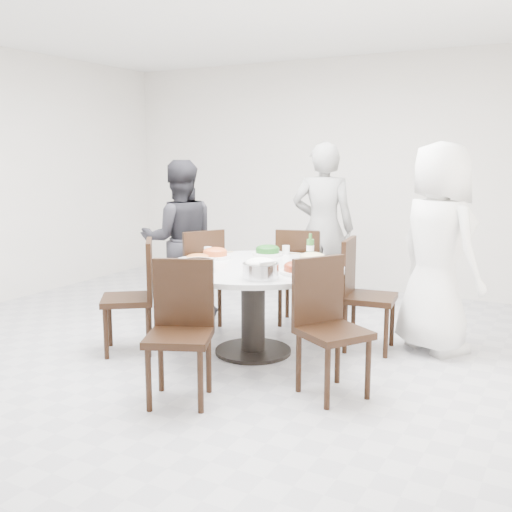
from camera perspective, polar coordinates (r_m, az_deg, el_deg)
The scene contains 23 objects.
floor at distance 5.11m, azimuth -4.63°, elevation -9.22°, with size 6.00×6.00×0.01m, color #B8B8BD.
ceiling at distance 4.97m, azimuth -5.12°, elevation 22.99°, with size 6.00×6.00×0.01m, color white.
wall_back at distance 7.53m, azimuth 7.94°, elevation 7.72°, with size 6.00×0.01×2.80m, color white.
dining_table at distance 5.01m, azimuth -0.28°, elevation -5.11°, with size 1.50×1.50×0.75m, color silver.
chair_ne at distance 5.16m, azimuth 10.80°, elevation -3.70°, with size 0.42×0.42×0.95m, color black.
chair_n at distance 5.86m, azimuth 4.30°, elevation -1.92°, with size 0.42×0.42×0.95m, color black.
chair_nw at distance 5.81m, azimuth -5.78°, elevation -2.05°, with size 0.42×0.42×0.95m, color black.
chair_sw at distance 5.13m, azimuth -12.15°, elevation -3.82°, with size 0.42×0.42×0.95m, color black.
chair_s at distance 4.05m, azimuth -7.36°, elevation -7.37°, with size 0.42×0.42×0.95m, color black.
chair_se at distance 4.15m, azimuth 7.40°, elevation -6.94°, with size 0.42×0.42×0.95m, color black.
diner_right at distance 5.19m, azimuth 16.93°, elevation 0.68°, with size 0.86×0.56×1.76m, color white.
diner_middle at distance 6.29m, azimuth 6.40°, elevation 2.65°, with size 0.65×0.42×1.77m, color black.
diner_left at distance 6.08m, azimuth -7.29°, elevation 1.54°, with size 0.78×0.60×1.60m, color black.
dish_greens at distance 5.39m, azimuth 1.11°, elevation 0.43°, with size 0.27×0.27×0.07m, color white.
dish_pale at distance 5.01m, azimuth 5.38°, elevation -0.33°, with size 0.27×0.27×0.07m, color white.
dish_orange at distance 5.26m, azimuth -3.91°, elevation 0.17°, with size 0.27×0.27×0.07m, color white.
dish_redbrown at distance 4.59m, azimuth 4.15°, elevation -1.23°, with size 0.31×0.31×0.08m, color white.
dish_tofu at distance 4.96m, azimuth -5.59°, elevation -0.49°, with size 0.25×0.25×0.06m, color white.
rice_bowl at distance 4.40m, azimuth 0.44°, elevation -1.43°, with size 0.27×0.27×0.11m, color silver.
soup_bowl at distance 4.70m, azimuth -5.65°, elevation -0.91°, with size 0.28×0.28×0.09m, color white.
beverage_bottle at distance 5.22m, azimuth 5.19°, elevation 0.93°, with size 0.06×0.06×0.22m, color #2F6829.
tea_cups at distance 5.48m, azimuth 3.30°, elevation 0.62°, with size 0.07×0.07×0.08m, color white.
chopsticks at distance 5.45m, azimuth 3.18°, elevation 0.21°, with size 0.24×0.04×0.01m, color tan, non-canonical shape.
Camera 1 is at (2.67, -4.03, 1.67)m, focal length 42.00 mm.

